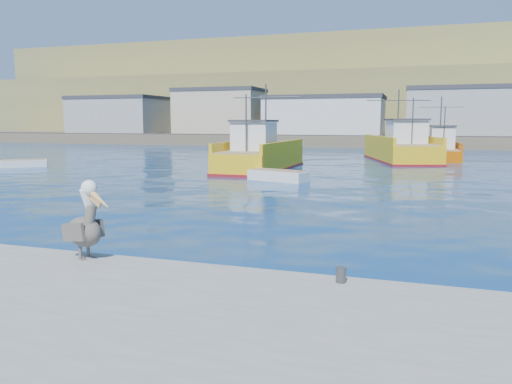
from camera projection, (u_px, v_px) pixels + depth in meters
ground at (250, 252)px, 13.87m from camera, size 260.00×260.00×0.00m
dock_bollards at (226, 264)px, 10.39m from camera, size 36.20×0.20×0.30m
far_shore at (401, 99)px, 115.48m from camera, size 200.00×81.00×24.00m
trawler_yellow_a at (260, 156)px, 37.52m from camera, size 5.26×11.54×6.54m
trawler_yellow_b at (401, 149)px, 46.03m from camera, size 7.72×13.35×6.68m
boat_orange at (440, 149)px, 47.34m from camera, size 4.10×8.02×6.02m
skiff_left at (24, 164)px, 40.08m from camera, size 3.42×3.12×0.75m
skiff_mid at (278, 176)px, 30.70m from camera, size 3.99×2.44×0.82m
pelican at (85, 225)px, 11.26m from camera, size 1.46×0.84×1.81m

